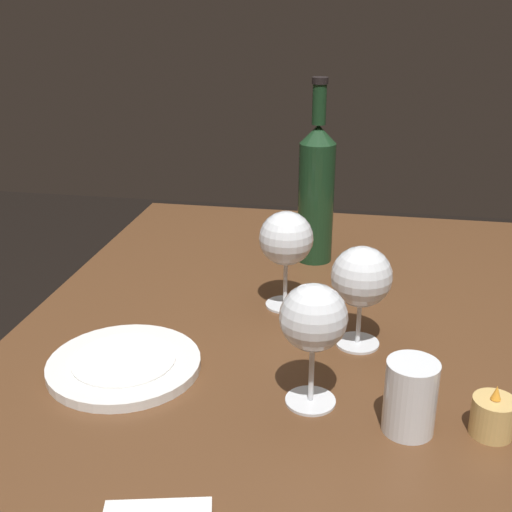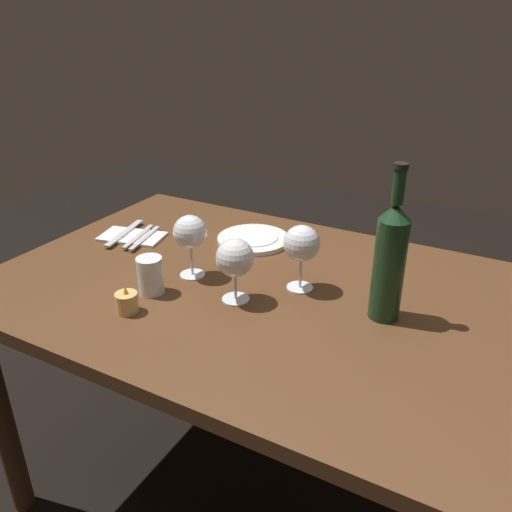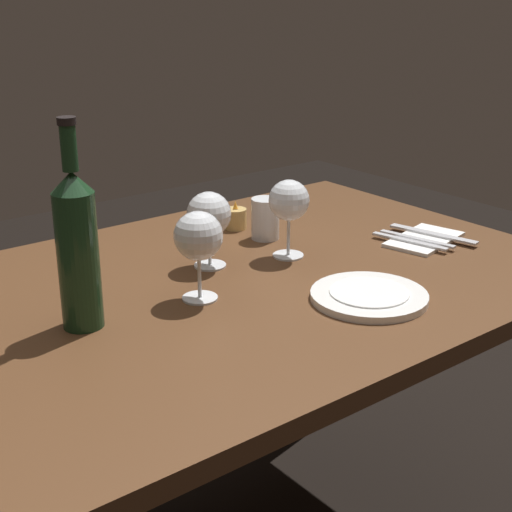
{
  "view_description": "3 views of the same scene",
  "coord_description": "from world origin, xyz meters",
  "views": [
    {
      "loc": [
        0.87,
        0.09,
        1.23
      ],
      "look_at": [
        -0.05,
        -0.07,
        0.86
      ],
      "focal_mm": 45.76,
      "sensor_mm": 36.0,
      "label": 1
    },
    {
      "loc": [
        -0.57,
        1.01,
        1.37
      ],
      "look_at": [
        -0.0,
        -0.03,
        0.8
      ],
      "focal_mm": 36.34,
      "sensor_mm": 36.0,
      "label": 2
    },
    {
      "loc": [
        -0.84,
        -1.11,
        1.3
      ],
      "look_at": [
        -0.0,
        -0.05,
        0.8
      ],
      "focal_mm": 53.15,
      "sensor_mm": 36.0,
      "label": 3
    }
  ],
  "objects": [
    {
      "name": "dining_table",
      "position": [
        0.0,
        0.0,
        0.65
      ],
      "size": [
        1.3,
        0.9,
        0.74
      ],
      "color": "#56351E",
      "rests_on": "ground"
    },
    {
      "name": "dinner_plate",
      "position": [
        0.12,
        -0.23,
        0.75
      ],
      "size": [
        0.22,
        0.22,
        0.02
      ],
      "color": "white",
      "rests_on": "dining_table"
    },
    {
      "name": "wine_bottle",
      "position": [
        -0.34,
        -0.01,
        0.88
      ],
      "size": [
        0.07,
        0.07,
        0.35
      ],
      "color": "#19381E",
      "rests_on": "dining_table"
    },
    {
      "name": "table_knife",
      "position": [
        0.48,
        -0.08,
        0.75
      ],
      "size": [
        0.07,
        0.21,
        0.0
      ],
      "color": "silver",
      "rests_on": "folded_napkin"
    },
    {
      "name": "water_tumbler",
      "position": [
        0.19,
        0.16,
        0.78
      ],
      "size": [
        0.06,
        0.06,
        0.09
      ],
      "color": "white",
      "rests_on": "dining_table"
    },
    {
      "name": "wine_glass_left",
      "position": [
        -0.01,
        0.09,
        0.85
      ],
      "size": [
        0.09,
        0.09,
        0.16
      ],
      "color": "white",
      "rests_on": "dining_table"
    },
    {
      "name": "wine_glass_centre",
      "position": [
        0.15,
        0.03,
        0.86
      ],
      "size": [
        0.09,
        0.09,
        0.17
      ],
      "color": "white",
      "rests_on": "dining_table"
    },
    {
      "name": "fork_inner",
      "position": [
        0.43,
        -0.08,
        0.75
      ],
      "size": [
        0.05,
        0.18,
        0.0
      ],
      "color": "silver",
      "rests_on": "folded_napkin"
    },
    {
      "name": "folded_napkin",
      "position": [
        0.45,
        -0.08,
        0.74
      ],
      "size": [
        0.21,
        0.15,
        0.01
      ],
      "color": "white",
      "rests_on": "dining_table"
    },
    {
      "name": "wine_glass_right",
      "position": [
        -0.12,
        -0.04,
        0.86
      ],
      "size": [
        0.09,
        0.09,
        0.17
      ],
      "color": "white",
      "rests_on": "dining_table"
    },
    {
      "name": "ground_plane",
      "position": [
        0.0,
        0.0,
        0.0
      ],
      "size": [
        6.0,
        6.0,
        0.0
      ],
      "primitive_type": "plane",
      "color": "black"
    },
    {
      "name": "votive_candle",
      "position": [
        0.18,
        0.26,
        0.76
      ],
      "size": [
        0.05,
        0.05,
        0.07
      ],
      "color": "#DBB266",
      "rests_on": "dining_table"
    },
    {
      "name": "fork_outer",
      "position": [
        0.4,
        -0.08,
        0.75
      ],
      "size": [
        0.05,
        0.18,
        0.0
      ],
      "color": "silver",
      "rests_on": "folded_napkin"
    }
  ]
}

